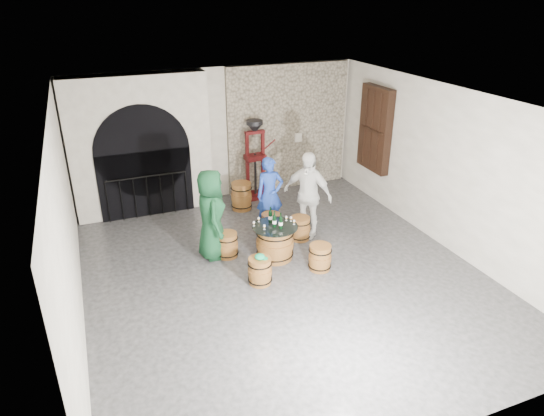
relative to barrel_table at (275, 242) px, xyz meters
name	(u,v)px	position (x,y,z in m)	size (l,w,h in m)	color
ground	(282,273)	(-0.09, -0.58, -0.34)	(8.00, 8.00, 0.00)	#29292B
wall_back	(219,135)	(-0.09, 3.42, 1.26)	(8.00, 8.00, 0.00)	beige
wall_front	(434,334)	(-0.09, -4.58, 1.26)	(8.00, 8.00, 0.00)	beige
wall_left	(67,228)	(-3.59, -0.58, 1.26)	(8.00, 8.00, 0.00)	beige
wall_right	(446,168)	(3.41, -0.58, 1.26)	(8.00, 8.00, 0.00)	beige
ceiling	(284,102)	(-0.09, -0.58, 2.86)	(8.00, 8.00, 0.00)	beige
stone_facing_panel	(288,128)	(1.71, 3.36, 1.26)	(3.20, 0.12, 3.18)	#A29681
arched_opening	(141,147)	(-1.99, 3.16, 1.24)	(3.10, 0.60, 3.19)	beige
shuttered_window	(375,129)	(3.29, 1.82, 1.46)	(0.23, 1.10, 2.00)	black
barrel_table	(275,242)	(0.00, 0.00, 0.00)	(0.89, 0.89, 0.69)	brown
barrel_stool_left	(227,245)	(-0.85, 0.41, -0.09)	(0.44, 0.44, 0.50)	brown
barrel_stool_far	(271,225)	(0.28, 0.90, -0.09)	(0.44, 0.44, 0.50)	brown
barrel_stool_right	(300,228)	(0.78, 0.52, -0.09)	(0.44, 0.44, 0.50)	brown
barrel_stool_near_right	(320,257)	(0.63, -0.70, -0.09)	(0.44, 0.44, 0.50)	brown
barrel_stool_near_left	(260,271)	(-0.59, -0.74, -0.09)	(0.44, 0.44, 0.50)	brown
green_cap	(260,257)	(-0.58, -0.74, 0.20)	(0.23, 0.18, 0.10)	#0C8C55
person_green	(211,214)	(-1.11, 0.53, 0.56)	(0.88, 0.57, 1.80)	#103B20
person_blue	(270,194)	(0.37, 1.21, 0.48)	(0.60, 0.39, 1.64)	#1C3A9A
person_white	(307,195)	(1.00, 0.67, 0.59)	(1.09, 0.45, 1.86)	silver
wine_bottle_left	(274,220)	(-0.02, -0.01, 0.48)	(0.08, 0.08, 0.32)	black
wine_bottle_center	(281,222)	(0.07, -0.12, 0.48)	(0.08, 0.08, 0.32)	black
wine_bottle_right	(270,216)	(-0.02, 0.19, 0.48)	(0.08, 0.08, 0.32)	black
tasting_glass_a	(264,227)	(-0.24, -0.05, 0.40)	(0.05, 0.05, 0.10)	#BA7D24
tasting_glass_b	(291,219)	(0.37, 0.09, 0.40)	(0.05, 0.05, 0.10)	#BA7D24
tasting_glass_c	(259,220)	(-0.23, 0.29, 0.40)	(0.05, 0.05, 0.10)	#BA7D24
tasting_glass_d	(286,218)	(0.30, 0.15, 0.40)	(0.05, 0.05, 0.10)	#BA7D24
tasting_glass_e	(294,222)	(0.37, -0.07, 0.40)	(0.05, 0.05, 0.10)	#BA7D24
tasting_glass_f	(254,224)	(-0.37, 0.16, 0.40)	(0.05, 0.05, 0.10)	#BA7D24
side_barrel	(241,196)	(0.13, 2.43, -0.01)	(0.50, 0.50, 0.67)	brown
corking_press	(255,154)	(0.68, 2.98, 0.81)	(0.83, 0.48, 1.98)	#490C0C
control_box	(298,137)	(1.96, 3.28, 1.01)	(0.18, 0.10, 0.22)	silver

